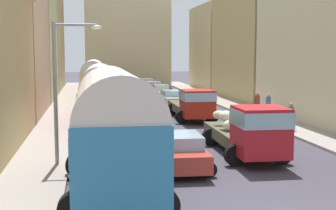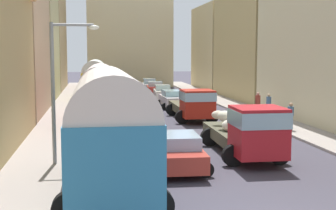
% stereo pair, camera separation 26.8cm
% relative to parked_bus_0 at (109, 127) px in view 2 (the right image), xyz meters
% --- Properties ---
extents(ground_plane, '(154.00, 154.00, 0.00)m').
position_rel_parked_bus_0_xyz_m(ground_plane, '(4.38, 22.45, -2.31)').
color(ground_plane, '#423E4A').
extents(sidewalk_left, '(2.50, 70.00, 0.14)m').
position_rel_parked_bus_0_xyz_m(sidewalk_left, '(-2.87, 22.45, -2.24)').
color(sidewalk_left, '#A3968E').
rests_on(sidewalk_left, ground).
extents(sidewalk_right, '(2.50, 70.00, 0.14)m').
position_rel_parked_bus_0_xyz_m(sidewalk_right, '(11.63, 22.45, -2.24)').
color(sidewalk_right, '#A0958D').
rests_on(sidewalk_right, ground).
extents(building_left_2, '(4.54, 11.18, 13.87)m').
position_rel_parked_bus_0_xyz_m(building_left_2, '(-6.39, 21.35, 4.63)').
color(building_left_2, tan).
rests_on(building_left_2, ground).
extents(building_left_3, '(5.03, 10.48, 11.97)m').
position_rel_parked_bus_0_xyz_m(building_left_3, '(-6.41, 33.07, 3.71)').
color(building_left_3, beige).
rests_on(building_left_3, ground).
extents(building_left_4, '(4.70, 13.88, 13.20)m').
position_rel_parked_bus_0_xyz_m(building_left_4, '(-6.26, 46.15, 4.32)').
color(building_left_4, tan).
rests_on(building_left_4, ground).
extents(building_right_2, '(5.77, 13.94, 12.24)m').
position_rel_parked_bus_0_xyz_m(building_right_2, '(15.50, 15.68, 3.84)').
color(building_right_2, beige).
rests_on(building_right_2, ground).
extents(building_right_3, '(5.64, 14.21, 12.79)m').
position_rel_parked_bus_0_xyz_m(building_right_3, '(15.70, 30.23, 4.09)').
color(building_right_3, tan).
rests_on(building_right_3, ground).
extents(building_right_4, '(5.02, 12.03, 10.49)m').
position_rel_parked_bus_0_xyz_m(building_right_4, '(15.39, 43.83, 2.94)').
color(building_right_4, '#CFBC89').
rests_on(building_right_4, ground).
extents(distant_church, '(11.33, 7.94, 19.63)m').
position_rel_parked_bus_0_xyz_m(distant_church, '(4.38, 51.26, 4.45)').
color(distant_church, beige).
rests_on(distant_church, ground).
extents(parked_bus_0, '(3.39, 8.45, 4.19)m').
position_rel_parked_bus_0_xyz_m(parked_bus_0, '(0.00, 0.00, 0.00)').
color(parked_bus_0, teal).
rests_on(parked_bus_0, ground).
extents(parked_bus_1, '(3.43, 9.13, 3.89)m').
position_rel_parked_bus_0_xyz_m(parked_bus_1, '(-0.08, 16.86, -0.17)').
color(parked_bus_1, red).
rests_on(parked_bus_1, ground).
extents(parked_bus_2, '(3.35, 9.54, 3.92)m').
position_rel_parked_bus_0_xyz_m(parked_bus_2, '(-0.38, 33.22, -0.14)').
color(parked_bus_2, yellow).
rests_on(parked_bus_2, ground).
extents(cargo_truck_0, '(2.99, 7.31, 2.48)m').
position_rel_parked_bus_0_xyz_m(cargo_truck_0, '(6.19, 4.66, -1.02)').
color(cargo_truck_0, red).
rests_on(cargo_truck_0, ground).
extents(cargo_truck_1, '(2.93, 6.85, 2.25)m').
position_rel_parked_bus_0_xyz_m(cargo_truck_1, '(6.26, 16.63, -1.11)').
color(cargo_truck_1, '#AE2215').
rests_on(cargo_truck_1, ground).
extents(car_0, '(2.23, 4.38, 1.51)m').
position_rel_parked_bus_0_xyz_m(car_0, '(5.98, 24.20, -1.54)').
color(car_0, silver).
rests_on(car_0, ground).
extents(car_1, '(2.27, 3.74, 1.60)m').
position_rel_parked_bus_0_xyz_m(car_1, '(5.98, 29.70, -1.50)').
color(car_1, beige).
rests_on(car_1, ground).
extents(car_2, '(2.47, 3.96, 1.57)m').
position_rel_parked_bus_0_xyz_m(car_2, '(5.98, 35.20, -1.51)').
color(car_2, '#B52E26').
rests_on(car_2, ground).
extents(car_3, '(2.24, 3.72, 1.58)m').
position_rel_parked_bus_0_xyz_m(car_3, '(5.98, 40.70, -1.52)').
color(car_3, silver).
rests_on(car_3, ground).
extents(car_4, '(2.47, 4.26, 1.46)m').
position_rel_parked_bus_0_xyz_m(car_4, '(2.83, 3.20, -1.56)').
color(car_4, '#B93729').
rests_on(car_4, ground).
extents(car_5, '(2.31, 4.16, 1.44)m').
position_rel_parked_bus_0_xyz_m(car_5, '(2.39, 16.25, -1.58)').
color(car_5, '#529351').
rests_on(car_5, ground).
extents(car_6, '(2.32, 4.26, 1.54)m').
position_rel_parked_bus_0_xyz_m(car_6, '(2.66, 22.57, -1.53)').
color(car_6, gray).
rests_on(car_6, ground).
extents(car_7, '(2.41, 4.30, 1.55)m').
position_rel_parked_bus_0_xyz_m(car_7, '(2.58, 31.08, -1.52)').
color(car_7, '#261C2A').
rests_on(car_7, ground).
extents(pedestrian_1, '(0.46, 0.46, 1.76)m').
position_rel_parked_bus_0_xyz_m(pedestrian_1, '(10.96, 11.09, -1.30)').
color(pedestrian_1, '#435039').
rests_on(pedestrian_1, ground).
extents(pedestrian_2, '(0.46, 0.46, 1.81)m').
position_rel_parked_bus_0_xyz_m(pedestrian_2, '(11.69, 16.61, -1.27)').
color(pedestrian_2, '#464D43').
rests_on(pedestrian_2, ground).
extents(pedestrian_3, '(0.40, 0.40, 1.84)m').
position_rel_parked_bus_0_xyz_m(pedestrian_3, '(11.20, 17.49, -1.25)').
color(pedestrian_3, '#4A4242').
rests_on(pedestrian_3, ground).
extents(streetlamp_near, '(1.99, 0.28, 5.92)m').
position_rel_parked_bus_0_xyz_m(streetlamp_near, '(-1.82, 4.46, 1.30)').
color(streetlamp_near, gray).
rests_on(streetlamp_near, ground).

